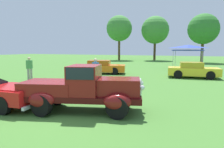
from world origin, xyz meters
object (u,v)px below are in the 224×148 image
at_px(feature_pickup_truck, 83,88).
at_px(canopy_tent_left_field, 188,47).
at_px(spectator_between_cars, 29,68).
at_px(show_car_yellow, 193,70).
at_px(spectator_near_truck, 96,71).
at_px(show_car_orange, 101,67).

xyz_separation_m(feature_pickup_truck, canopy_tent_left_field, (3.09, 17.98, 1.56)).
bearing_deg(spectator_between_cars, canopy_tent_left_field, 51.76).
xyz_separation_m(show_car_yellow, spectator_near_truck, (-5.56, -5.98, 0.32)).
xyz_separation_m(show_car_orange, spectator_near_truck, (2.31, -5.65, 0.31)).
xyz_separation_m(feature_pickup_truck, show_car_yellow, (3.69, 10.73, -0.27)).
bearing_deg(show_car_orange, spectator_between_cars, -119.05).
relative_size(show_car_orange, spectator_between_cars, 2.76).
bearing_deg(canopy_tent_left_field, show_car_orange, -133.76).
relative_size(spectator_near_truck, canopy_tent_left_field, 0.52).
xyz_separation_m(show_car_yellow, spectator_between_cars, (-10.93, -5.86, 0.32)).
bearing_deg(canopy_tent_left_field, spectator_between_cars, -128.24).
distance_m(spectator_near_truck, spectator_between_cars, 5.38).
height_order(show_car_yellow, spectator_near_truck, spectator_near_truck).
distance_m(show_car_yellow, spectator_between_cars, 12.41).
height_order(feature_pickup_truck, show_car_orange, feature_pickup_truck).
bearing_deg(show_car_yellow, canopy_tent_left_field, 94.77).
bearing_deg(show_car_yellow, feature_pickup_truck, -108.99).
xyz_separation_m(show_car_orange, spectator_between_cars, (-3.07, -5.53, 0.31)).
distance_m(feature_pickup_truck, canopy_tent_left_field, 18.31).
relative_size(feature_pickup_truck, show_car_orange, 0.98).
bearing_deg(spectator_between_cars, spectator_near_truck, -1.28).
bearing_deg(show_car_yellow, show_car_orange, -177.58).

